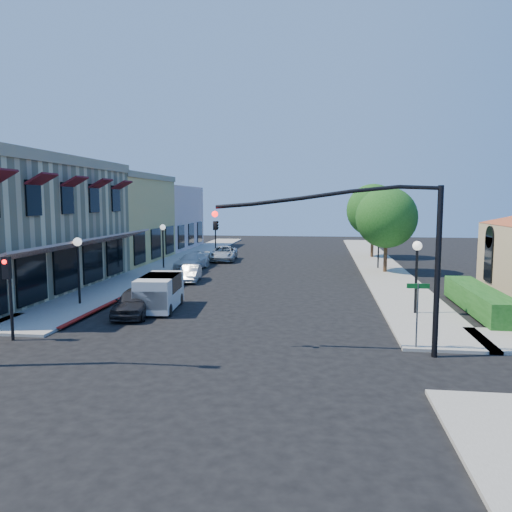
# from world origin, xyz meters

# --- Properties ---
(ground) EXTENTS (120.00, 120.00, 0.00)m
(ground) POSITION_xyz_m (0.00, 0.00, 0.00)
(ground) COLOR black
(ground) RESTS_ON ground
(sidewalk_left) EXTENTS (3.50, 50.00, 0.12)m
(sidewalk_left) POSITION_xyz_m (-8.75, 27.00, 0.06)
(sidewalk_left) COLOR gray
(sidewalk_left) RESTS_ON ground
(sidewalk_right) EXTENTS (3.50, 50.00, 0.12)m
(sidewalk_right) POSITION_xyz_m (8.75, 27.00, 0.06)
(sidewalk_right) COLOR gray
(sidewalk_right) RESTS_ON ground
(curb_red_strip) EXTENTS (0.25, 10.00, 0.06)m
(curb_red_strip) POSITION_xyz_m (-6.90, 8.00, 0.00)
(curb_red_strip) COLOR maroon
(curb_red_strip) RESTS_ON ground
(yellow_stucco_building) EXTENTS (10.00, 12.00, 7.60)m
(yellow_stucco_building) POSITION_xyz_m (-15.50, 26.00, 3.80)
(yellow_stucco_building) COLOR #DBB362
(yellow_stucco_building) RESTS_ON ground
(pink_stucco_building) EXTENTS (10.00, 12.00, 7.00)m
(pink_stucco_building) POSITION_xyz_m (-15.50, 38.00, 3.50)
(pink_stucco_building) COLOR beige
(pink_stucco_building) RESTS_ON ground
(hedge) EXTENTS (1.40, 8.00, 1.10)m
(hedge) POSITION_xyz_m (11.70, 9.00, 0.00)
(hedge) COLOR #174B15
(hedge) RESTS_ON ground
(street_tree_a) EXTENTS (4.56, 4.56, 6.48)m
(street_tree_a) POSITION_xyz_m (8.80, 22.00, 4.19)
(street_tree_a) COLOR #3A2717
(street_tree_a) RESTS_ON ground
(street_tree_b) EXTENTS (4.94, 4.94, 7.02)m
(street_tree_b) POSITION_xyz_m (8.80, 32.00, 4.54)
(street_tree_b) COLOR #3A2717
(street_tree_b) RESTS_ON ground
(signal_mast_arm) EXTENTS (8.01, 0.39, 6.00)m
(signal_mast_arm) POSITION_xyz_m (5.86, 1.50, 4.09)
(signal_mast_arm) COLOR black
(signal_mast_arm) RESTS_ON ground
(secondary_signal) EXTENTS (0.28, 0.42, 3.32)m
(secondary_signal) POSITION_xyz_m (-8.00, 1.41, 2.32)
(secondary_signal) COLOR black
(secondary_signal) RESTS_ON ground
(street_name_sign) EXTENTS (0.80, 0.06, 2.50)m
(street_name_sign) POSITION_xyz_m (7.50, 2.20, 1.70)
(street_name_sign) COLOR #595B5E
(street_name_sign) RESTS_ON ground
(lamppost_left_near) EXTENTS (0.44, 0.44, 3.57)m
(lamppost_left_near) POSITION_xyz_m (-8.50, 8.00, 2.74)
(lamppost_left_near) COLOR black
(lamppost_left_near) RESTS_ON ground
(lamppost_left_far) EXTENTS (0.44, 0.44, 3.57)m
(lamppost_left_far) POSITION_xyz_m (-8.50, 22.00, 2.74)
(lamppost_left_far) COLOR black
(lamppost_left_far) RESTS_ON ground
(lamppost_right_near) EXTENTS (0.44, 0.44, 3.57)m
(lamppost_right_near) POSITION_xyz_m (8.50, 8.00, 2.74)
(lamppost_right_near) COLOR black
(lamppost_right_near) RESTS_ON ground
(lamppost_right_far) EXTENTS (0.44, 0.44, 3.57)m
(lamppost_right_far) POSITION_xyz_m (8.50, 24.00, 2.74)
(lamppost_right_far) COLOR black
(lamppost_right_far) RESTS_ON ground
(white_van) EXTENTS (2.00, 4.02, 1.72)m
(white_van) POSITION_xyz_m (-4.02, 7.55, 1.00)
(white_van) COLOR silver
(white_van) RESTS_ON ground
(parked_car_a) EXTENTS (1.97, 4.02, 1.32)m
(parked_car_a) POSITION_xyz_m (-4.80, 6.22, 0.66)
(parked_car_a) COLOR black
(parked_car_a) RESTS_ON ground
(parked_car_b) EXTENTS (1.59, 3.55, 1.13)m
(parked_car_b) POSITION_xyz_m (-4.80, 16.37, 0.57)
(parked_car_b) COLOR #B9BCBF
(parked_car_b) RESTS_ON ground
(parked_car_c) EXTENTS (2.31, 4.62, 1.29)m
(parked_car_c) POSITION_xyz_m (-6.20, 22.12, 0.64)
(parked_car_c) COLOR silver
(parked_car_c) RESTS_ON ground
(parked_car_d) EXTENTS (2.62, 4.99, 1.34)m
(parked_car_d) POSITION_xyz_m (-4.80, 27.98, 0.67)
(parked_car_d) COLOR #BBBFC1
(parked_car_d) RESTS_ON ground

